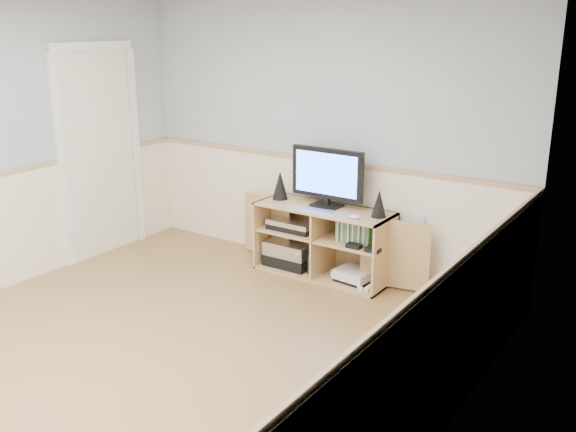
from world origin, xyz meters
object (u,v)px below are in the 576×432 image
object	(u,v)px
game_consoles	(353,275)
media_cabinet	(326,239)
monitor	(327,175)
keyboard	(317,211)

from	to	relation	value
game_consoles	media_cabinet	bearing A→B (deg)	168.12
media_cabinet	game_consoles	distance (m)	0.42
media_cabinet	monitor	bearing A→B (deg)	-90.00
keyboard	monitor	bearing A→B (deg)	82.17
monitor	keyboard	bearing A→B (deg)	-87.49
game_consoles	monitor	bearing A→B (deg)	169.46
keyboard	game_consoles	xyz separation A→B (m)	(0.32, 0.13, -0.59)
media_cabinet	keyboard	bearing A→B (deg)	-87.59
monitor	game_consoles	size ratio (longest dim) A/B	1.57
media_cabinet	monitor	xyz separation A→B (m)	(0.00, -0.01, 0.61)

